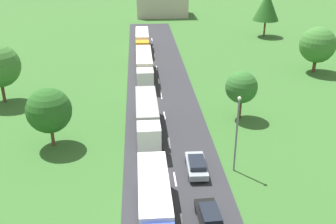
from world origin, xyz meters
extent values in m
cube|color=#2B2B30|center=(0.00, 24.50, 0.03)|extent=(10.00, 140.00, 0.06)
cube|color=white|center=(0.00, 17.19, 0.07)|extent=(0.16, 2.40, 0.01)
cube|color=white|center=(0.00, 23.50, 0.07)|extent=(0.16, 2.40, 0.01)
cube|color=white|center=(0.00, 30.66, 0.07)|extent=(0.16, 2.40, 0.01)
cube|color=white|center=(0.00, 38.02, 0.07)|extent=(0.16, 2.40, 0.01)
cube|color=white|center=(0.00, 44.75, 0.07)|extent=(0.16, 2.40, 0.01)
cube|color=white|center=(0.00, 50.95, 0.07)|extent=(0.16, 2.40, 0.01)
cube|color=white|center=(0.00, 57.71, 0.07)|extent=(0.16, 2.40, 0.01)
cube|color=white|center=(0.00, 65.69, 0.07)|extent=(0.16, 2.40, 0.01)
cube|color=white|center=(0.00, 71.83, 0.07)|extent=(0.16, 2.40, 0.01)
cube|color=white|center=(0.00, 77.93, 0.07)|extent=(0.16, 2.40, 0.01)
cube|color=white|center=(-2.24, 18.26, 2.22)|extent=(2.52, 9.14, 2.72)
cube|color=black|center=(-2.24, 18.26, 0.66)|extent=(0.92, 8.68, 0.24)
cylinder|color=black|center=(-1.19, 21.00, 0.56)|extent=(0.35, 1.00, 1.00)
cylinder|color=black|center=(-3.29, 21.00, 0.56)|extent=(0.35, 1.00, 1.00)
cylinder|color=black|center=(-1.20, 22.10, 0.56)|extent=(0.35, 1.00, 1.00)
cylinder|color=black|center=(-3.30, 22.10, 0.56)|extent=(0.35, 1.00, 1.00)
cube|color=white|center=(-2.31, 28.11, 2.08)|extent=(2.46, 2.61, 3.04)
cube|color=black|center=(-2.30, 26.87, 2.63)|extent=(2.10, 0.12, 1.34)
cube|color=gray|center=(-2.35, 34.49, 2.31)|extent=(2.57, 9.49, 2.89)
cube|color=black|center=(-2.35, 34.49, 0.66)|extent=(0.97, 9.01, 0.24)
cylinder|color=black|center=(-1.25, 27.47, 0.56)|extent=(0.36, 1.00, 1.00)
cylinder|color=black|center=(-3.35, 27.45, 0.56)|extent=(0.36, 1.00, 1.00)
cylinder|color=black|center=(-1.33, 37.34, 0.56)|extent=(0.36, 1.00, 1.00)
cylinder|color=black|center=(-3.43, 37.33, 0.56)|extent=(0.36, 1.00, 1.00)
cylinder|color=black|center=(-1.33, 38.48, 0.56)|extent=(0.36, 1.00, 1.00)
cylinder|color=black|center=(-3.43, 38.46, 0.56)|extent=(0.36, 1.00, 1.00)
cube|color=white|center=(-2.24, 46.71, 1.97)|extent=(2.44, 2.70, 2.82)
cube|color=black|center=(-2.24, 45.42, 2.48)|extent=(2.10, 0.10, 1.24)
cube|color=beige|center=(-2.23, 53.86, 2.33)|extent=(2.50, 10.91, 2.94)
cube|color=black|center=(-2.23, 53.86, 0.66)|extent=(0.90, 10.36, 0.24)
cylinder|color=black|center=(-1.19, 46.03, 0.56)|extent=(0.35, 1.00, 1.00)
cylinder|color=black|center=(-3.29, 46.03, 0.56)|extent=(0.35, 1.00, 1.00)
cylinder|color=black|center=(-1.18, 57.13, 0.56)|extent=(0.35, 1.00, 1.00)
cylinder|color=black|center=(-3.28, 57.13, 0.56)|extent=(0.35, 1.00, 1.00)
cylinder|color=black|center=(-1.18, 58.44, 0.56)|extent=(0.35, 1.00, 1.00)
cylinder|color=black|center=(-3.28, 58.44, 0.56)|extent=(0.35, 1.00, 1.00)
cube|color=orange|center=(-2.31, 64.07, 1.90)|extent=(2.46, 2.37, 2.68)
cube|color=black|center=(-2.32, 62.95, 2.38)|extent=(2.10, 0.12, 1.18)
cube|color=white|center=(-2.25, 70.30, 2.25)|extent=(2.59, 9.45, 2.79)
cube|color=black|center=(-2.25, 70.30, 0.66)|extent=(0.98, 8.96, 0.24)
cylinder|color=black|center=(-1.27, 63.47, 0.56)|extent=(0.36, 1.00, 1.00)
cylinder|color=black|center=(-3.37, 63.49, 0.56)|extent=(0.36, 1.00, 1.00)
cylinder|color=black|center=(-1.18, 73.12, 0.56)|extent=(0.36, 1.00, 1.00)
cylinder|color=black|center=(-3.28, 73.14, 0.56)|extent=(0.36, 1.00, 1.00)
cylinder|color=black|center=(-1.17, 74.25, 0.56)|extent=(0.36, 1.00, 1.00)
cylinder|color=black|center=(-3.27, 74.27, 0.56)|extent=(0.36, 1.00, 1.00)
cube|color=black|center=(2.17, 16.96, 0.66)|extent=(1.94, 4.47, 0.57)
cube|color=black|center=(2.18, 16.74, 1.23)|extent=(1.57, 2.53, 0.56)
cylinder|color=black|center=(1.34, 18.41, 0.38)|extent=(0.25, 0.65, 0.64)
cylinder|color=black|center=(2.87, 18.49, 0.38)|extent=(0.25, 0.65, 0.64)
cube|color=#8C939E|center=(2.23, 24.71, 0.68)|extent=(1.97, 4.64, 0.60)
cube|color=black|center=(2.23, 24.48, 1.21)|extent=(1.62, 2.61, 0.46)
cylinder|color=black|center=(1.44, 26.29, 0.38)|extent=(0.24, 0.65, 0.64)
cylinder|color=black|center=(3.10, 26.26, 0.38)|extent=(0.24, 0.65, 0.64)
cylinder|color=black|center=(1.37, 23.17, 0.38)|extent=(0.24, 0.65, 0.64)
cylinder|color=black|center=(3.03, 23.13, 0.38)|extent=(0.24, 0.65, 0.64)
cylinder|color=slate|center=(6.00, 24.69, 3.83)|extent=(0.18, 0.18, 7.66)
sphere|color=silver|center=(6.00, 24.69, 7.78)|extent=(0.36, 0.36, 0.36)
cylinder|color=#513823|center=(25.66, 79.13, 1.82)|extent=(0.42, 0.42, 3.64)
cone|color=#23561E|center=(25.66, 79.13, 6.81)|extent=(5.76, 5.76, 6.33)
cylinder|color=#513823|center=(-12.91, 31.32, 1.20)|extent=(0.37, 0.37, 2.40)
sphere|color=#23561E|center=(-12.91, 31.32, 4.24)|extent=(4.92, 4.92, 4.92)
cylinder|color=#513823|center=(26.53, 53.68, 1.24)|extent=(0.56, 0.56, 2.49)
sphere|color=#38702D|center=(26.53, 53.68, 4.71)|extent=(5.93, 5.93, 5.93)
cylinder|color=#513823|center=(-22.02, 44.44, 1.54)|extent=(0.44, 0.44, 3.07)
cylinder|color=#513823|center=(9.48, 36.73, 1.34)|extent=(0.47, 0.47, 2.69)
sphere|color=#2D6628|center=(9.48, 36.73, 4.20)|extent=(4.02, 4.02, 4.02)
cube|color=#B2A899|center=(3.95, 106.25, 3.91)|extent=(14.11, 10.63, 7.82)
camera|label=1|loc=(-3.15, -8.12, 21.66)|focal=42.17mm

